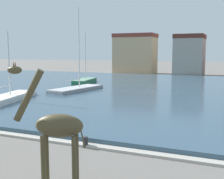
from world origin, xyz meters
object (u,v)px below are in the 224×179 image
(giraffe_statue, at_px, (55,128))
(mooring_bollard, at_px, (85,142))
(sailboat_white, at_px, (12,99))
(sailboat_grey, at_px, (81,89))
(sailboat_green, at_px, (86,82))

(giraffe_statue, distance_m, mooring_bollard, 4.91)
(giraffe_statue, bearing_deg, mooring_bollard, 106.75)
(mooring_bollard, bearing_deg, sailboat_white, 145.22)
(sailboat_white, xyz_separation_m, mooring_bollard, (11.63, -8.08, -0.16))
(sailboat_grey, bearing_deg, giraffe_statue, -62.75)
(sailboat_white, bearing_deg, giraffe_statue, -43.83)
(sailboat_green, bearing_deg, giraffe_statue, -63.70)
(giraffe_statue, height_order, sailboat_white, sailboat_white)
(giraffe_statue, relative_size, sailboat_white, 0.45)
(sailboat_white, relative_size, mooring_bollard, 18.29)
(sailboat_green, bearing_deg, sailboat_white, -86.99)
(giraffe_statue, relative_size, sailboat_grey, 0.45)
(mooring_bollard, bearing_deg, sailboat_grey, 119.76)
(sailboat_green, height_order, sailboat_white, sailboat_green)
(sailboat_grey, xyz_separation_m, mooring_bollard, (9.36, -16.36, -0.13))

